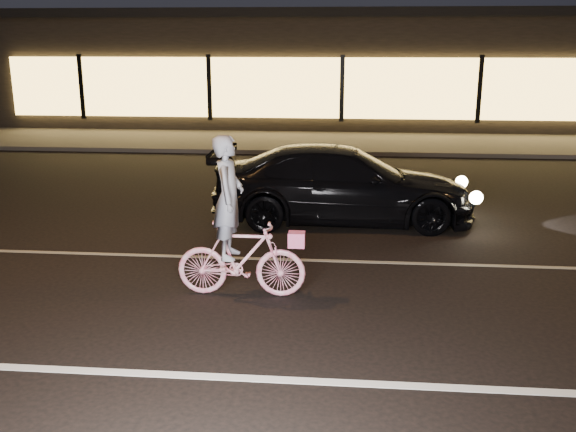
# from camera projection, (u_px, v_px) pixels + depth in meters

# --- Properties ---
(ground) EXTENTS (90.00, 90.00, 0.00)m
(ground) POSITION_uv_depth(u_px,v_px,m) (327.00, 317.00, 7.59)
(ground) COLOR black
(ground) RESTS_ON ground
(lane_stripe_near) EXTENTS (60.00, 0.12, 0.01)m
(lane_stripe_near) POSITION_uv_depth(u_px,v_px,m) (322.00, 382.00, 6.15)
(lane_stripe_near) COLOR silver
(lane_stripe_near) RESTS_ON ground
(lane_stripe_far) EXTENTS (60.00, 0.10, 0.01)m
(lane_stripe_far) POSITION_uv_depth(u_px,v_px,m) (331.00, 261.00, 9.51)
(lane_stripe_far) COLOR gray
(lane_stripe_far) RESTS_ON ground
(sidewalk) EXTENTS (30.00, 4.00, 0.12)m
(sidewalk) POSITION_uv_depth(u_px,v_px,m) (340.00, 143.00, 20.05)
(sidewalk) COLOR #383533
(sidewalk) RESTS_ON ground
(storefront) EXTENTS (25.40, 8.42, 4.20)m
(storefront) POSITION_uv_depth(u_px,v_px,m) (343.00, 67.00, 25.23)
(storefront) COLOR black
(storefront) RESTS_ON ground
(cyclist) EXTENTS (1.64, 0.57, 2.07)m
(cyclist) POSITION_uv_depth(u_px,v_px,m) (238.00, 241.00, 8.05)
(cyclist) COLOR #E32C5D
(cyclist) RESTS_ON ground
(sedan) EXTENTS (4.70, 2.02, 1.35)m
(sedan) POSITION_uv_depth(u_px,v_px,m) (343.00, 185.00, 11.45)
(sedan) COLOR black
(sedan) RESTS_ON ground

